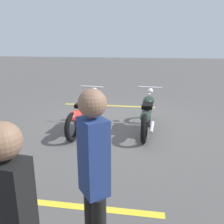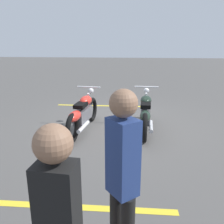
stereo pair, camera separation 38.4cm
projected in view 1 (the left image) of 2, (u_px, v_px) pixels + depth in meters
name	position (u px, v px, depth m)	size (l,w,h in m)	color
ground_plane	(119.00, 124.00, 6.54)	(60.00, 60.00, 0.00)	#514F4C
motorcycle_bright_foreground	(85.00, 113.00, 5.94)	(2.23, 0.62, 1.04)	black
motorcycle_dark_foreground	(147.00, 114.00, 5.86)	(2.23, 0.62, 1.04)	black
bystander_near_row	(94.00, 179.00, 2.08)	(0.32, 0.31, 1.79)	black
parking_stripe_near	(109.00, 106.00, 8.44)	(3.20, 0.12, 0.01)	yellow
parking_stripe_mid	(47.00, 203.00, 3.31)	(3.20, 0.12, 0.01)	yellow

